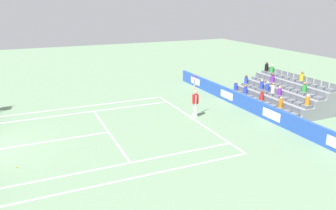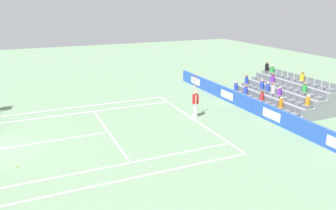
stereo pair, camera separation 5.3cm
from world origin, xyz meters
name	(u,v)px [view 2 (the right image)]	position (x,y,z in m)	size (l,w,h in m)	color
line_baseline	(193,119)	(0.00, -11.89, 0.00)	(10.97, 0.10, 0.01)	white
line_service	(109,132)	(0.00, -6.40, 0.00)	(8.23, 0.10, 0.01)	white
line_centre_service	(50,141)	(0.00, -3.20, 0.00)	(0.10, 6.40, 0.01)	white
line_singles_sideline_left	(87,112)	(4.12, -5.95, 0.00)	(0.10, 11.89, 0.01)	white
line_singles_sideline_right	(121,165)	(-4.12, -5.95, 0.00)	(0.10, 11.89, 0.01)	white
line_doubles_sideline_left	(84,106)	(5.49, -5.95, 0.00)	(0.10, 11.89, 0.01)	white
line_doubles_sideline_right	(130,179)	(-5.49, -5.95, 0.00)	(0.10, 11.89, 0.01)	white
line_centre_mark	(192,119)	(0.00, -11.79, 0.00)	(0.10, 0.20, 0.01)	white
sponsor_barrier	(248,104)	(0.00, -16.11, 0.49)	(19.67, 0.22, 0.98)	blue
tennis_player	(195,102)	(0.36, -12.20, 0.99)	(0.52, 0.39, 2.85)	white
stadium_stand	(282,96)	(0.01, -19.04, 0.69)	(6.82, 3.80, 2.60)	gray
loose_tennis_ball	(17,167)	(-2.49, -1.57, 0.03)	(0.07, 0.07, 0.07)	#D1E533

